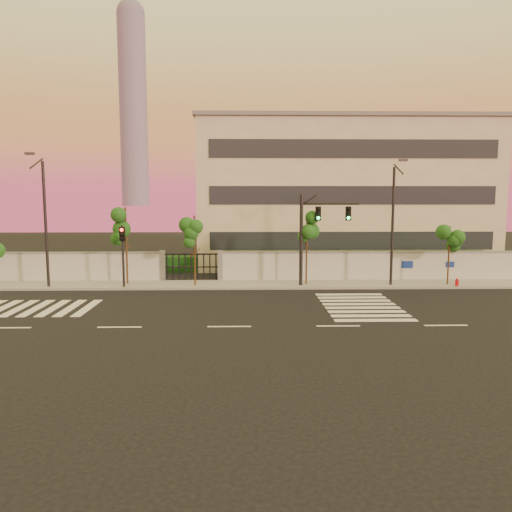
{
  "coord_description": "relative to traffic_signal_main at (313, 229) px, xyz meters",
  "views": [
    {
      "loc": [
        0.75,
        -22.26,
        5.95
      ],
      "look_at": [
        1.35,
        6.0,
        2.53
      ],
      "focal_mm": 35.0,
      "sensor_mm": 36.0,
      "label": 1
    }
  ],
  "objects": [
    {
      "name": "fire_hydrant",
      "position": [
        9.3,
        -0.6,
        -3.49
      ],
      "size": [
        0.25,
        0.25,
        0.66
      ],
      "rotation": [
        0.0,
        0.0,
        -0.05
      ],
      "color": "red",
      "rests_on": "ground"
    },
    {
      "name": "hedge_row",
      "position": [
        -3.95,
        4.92,
        -3.0
      ],
      "size": [
        41.0,
        4.25,
        1.8
      ],
      "color": "#133510",
      "rests_on": "ground"
    },
    {
      "name": "sidewalk",
      "position": [
        -5.12,
        0.69,
        -3.74
      ],
      "size": [
        60.0,
        3.0,
        0.15
      ],
      "primitive_type": "cube",
      "color": "gray",
      "rests_on": "ground"
    },
    {
      "name": "street_tree_f",
      "position": [
        8.98,
        0.1,
        -0.88
      ],
      "size": [
        1.3,
        1.03,
        3.98
      ],
      "color": "#382314",
      "rests_on": "ground"
    },
    {
      "name": "road_markings",
      "position": [
        -6.7,
        -6.06,
        -3.81
      ],
      "size": [
        57.0,
        7.62,
        0.02
      ],
      "color": "silver",
      "rests_on": "ground"
    },
    {
      "name": "streetlight_east",
      "position": [
        5.16,
        -0.16,
        0.59
      ],
      "size": [
        0.49,
        1.96,
        8.16
      ],
      "color": "black",
      "rests_on": "ground"
    },
    {
      "name": "traffic_signal_main",
      "position": [
        0.0,
        0.0,
        0.0
      ],
      "size": [
        3.82,
        0.46,
        6.04
      ],
      "rotation": [
        0.0,
        0.0,
        -0.07
      ],
      "color": "black",
      "rests_on": "ground"
    },
    {
      "name": "perimeter_wall",
      "position": [
        -5.01,
        2.19,
        -2.75
      ],
      "size": [
        60.0,
        0.36,
        2.2
      ],
      "color": "#A9ACB0",
      "rests_on": "ground"
    },
    {
      "name": "institutional_building",
      "position": [
        3.88,
        12.17,
        2.34
      ],
      "size": [
        24.4,
        12.4,
        12.25
      ],
      "color": "#BBB49E",
      "rests_on": "ground"
    },
    {
      "name": "distant_skyscraper",
      "position": [
        -70.12,
        270.19,
        58.17
      ],
      "size": [
        16.0,
        16.0,
        118.0
      ],
      "color": "slate",
      "rests_on": "ground"
    },
    {
      "name": "street_tree_d",
      "position": [
        -7.65,
        0.11,
        -0.37
      ],
      "size": [
        1.38,
        1.1,
        4.69
      ],
      "color": "#382314",
      "rests_on": "ground"
    },
    {
      "name": "streetlight_west",
      "position": [
        -17.08,
        -0.3,
        0.78
      ],
      "size": [
        0.51,
        2.05,
        8.5
      ],
      "color": "black",
      "rests_on": "ground"
    },
    {
      "name": "street_tree_c",
      "position": [
        -12.21,
        0.84,
        0.0
      ],
      "size": [
        1.48,
        1.18,
        5.19
      ],
      "color": "#382314",
      "rests_on": "ground"
    },
    {
      "name": "street_tree_e",
      "position": [
        -0.32,
        0.56,
        -0.29
      ],
      "size": [
        1.33,
        1.06,
        4.8
      ],
      "color": "#382314",
      "rests_on": "ground"
    },
    {
      "name": "traffic_signal_secondary",
      "position": [
        -12.18,
        -0.39,
        -1.23
      ],
      "size": [
        0.32,
        0.32,
        4.08
      ],
      "rotation": [
        0.0,
        0.0,
        0.32
      ],
      "color": "black",
      "rests_on": "ground"
    },
    {
      "name": "ground",
      "position": [
        -5.12,
        -9.81,
        -3.82
      ],
      "size": [
        120.0,
        120.0,
        0.0
      ],
      "primitive_type": "plane",
      "color": "black",
      "rests_on": "ground"
    }
  ]
}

